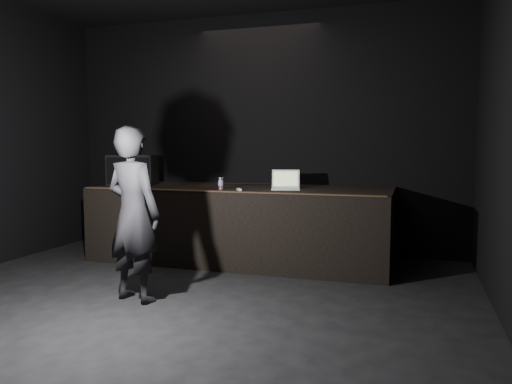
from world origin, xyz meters
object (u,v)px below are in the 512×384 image
Objects in this scene: laptop at (286,184)px; beer_can at (221,184)px; stage_riser at (242,224)px; stage_monitor at (133,170)px; person at (133,214)px.

laptop is 2.68× the size of beer_can.
stage_riser is 5.38× the size of stage_monitor.
stage_riser is at bearing 72.21° from beer_can.
person reaches higher than beer_can.
beer_can is (1.53, -0.39, -0.14)m from stage_monitor.
stage_monitor reaches higher than laptop.
person is at bearing -100.51° from beer_can.
person is (-0.30, -1.61, -0.20)m from beer_can.
laptop is 2.22m from person.
stage_riser is 0.86m from laptop.
person is at bearing -73.29° from stage_monitor.
stage_riser is at bearing 156.42° from laptop.
stage_riser is 2.28× the size of person.
stage_monitor is at bearing 164.62° from laptop.
laptop reaches higher than stage_riser.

